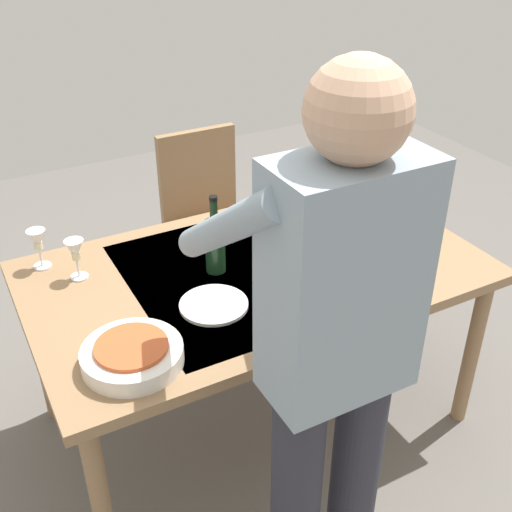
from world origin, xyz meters
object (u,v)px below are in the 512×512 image
at_px(person_server, 333,352).
at_px(dining_table, 256,283).
at_px(chair_near, 207,212).
at_px(wine_bottle, 215,244).
at_px(wine_glass_left, 75,252).
at_px(water_cup_near_left, 321,191).
at_px(water_cup_near_right, 337,255).
at_px(wine_glass_right, 38,242).
at_px(dinner_plate_near, 214,305).
at_px(serving_bowl_pasta, 132,354).

bearing_deg(person_server, dining_table, -103.99).
relative_size(chair_near, wine_bottle, 3.07).
relative_size(chair_near, wine_glass_left, 6.03).
height_order(water_cup_near_left, water_cup_near_right, water_cup_near_left).
height_order(chair_near, water_cup_near_right, chair_near).
height_order(wine_glass_left, water_cup_near_right, wine_glass_left).
bearing_deg(water_cup_near_right, water_cup_near_left, -116.74).
distance_m(wine_glass_left, water_cup_near_right, 0.93).
height_order(wine_glass_right, dinner_plate_near, wine_glass_right).
relative_size(chair_near, water_cup_near_right, 9.81).
distance_m(chair_near, dinner_plate_near, 1.12).
bearing_deg(person_server, serving_bowl_pasta, -50.00).
bearing_deg(wine_bottle, dining_table, 158.24).
bearing_deg(wine_glass_left, wine_bottle, 157.34).
distance_m(water_cup_near_left, dinner_plate_near, 0.88).
bearing_deg(wine_bottle, wine_glass_left, -22.66).
distance_m(wine_glass_right, water_cup_near_left, 1.19).
bearing_deg(serving_bowl_pasta, wine_bottle, -141.29).
height_order(dining_table, serving_bowl_pasta, serving_bowl_pasta).
height_order(wine_glass_left, serving_bowl_pasta, wine_glass_left).
height_order(dining_table, water_cup_near_left, water_cup_near_left).
height_order(water_cup_near_right, serving_bowl_pasta, water_cup_near_right).
height_order(wine_glass_left, wine_glass_right, same).
bearing_deg(water_cup_near_left, chair_near, -59.44).
xyz_separation_m(wine_bottle, water_cup_near_left, (-0.64, -0.28, -0.06)).
bearing_deg(dining_table, water_cup_near_left, -146.06).
height_order(dining_table, water_cup_near_right, water_cup_near_right).
bearing_deg(serving_bowl_pasta, person_server, 130.00).
height_order(chair_near, wine_glass_left, chair_near).
bearing_deg(wine_glass_right, water_cup_near_right, 152.10).
height_order(dining_table, dinner_plate_near, dinner_plate_near).
bearing_deg(chair_near, wine_glass_left, 38.90).
bearing_deg(dining_table, wine_glass_left, -22.45).
bearing_deg(water_cup_near_left, dinner_plate_near, 33.12).
xyz_separation_m(water_cup_near_left, water_cup_near_right, (0.23, 0.46, -0.01)).
xyz_separation_m(water_cup_near_left, serving_bowl_pasta, (1.07, 0.63, -0.02)).
bearing_deg(wine_bottle, water_cup_near_left, -156.05).
bearing_deg(serving_bowl_pasta, water_cup_near_left, -149.53).
relative_size(dining_table, dinner_plate_near, 7.11).
bearing_deg(wine_glass_left, chair_near, -141.10).
height_order(person_server, water_cup_near_right, person_server).
bearing_deg(wine_glass_right, dining_table, 151.21).
height_order(serving_bowl_pasta, dinner_plate_near, serving_bowl_pasta).
bearing_deg(wine_bottle, person_server, 86.45).
distance_m(wine_glass_right, serving_bowl_pasta, 0.68).
height_order(wine_glass_right, serving_bowl_pasta, wine_glass_right).
height_order(wine_glass_right, water_cup_near_right, wine_glass_right).
relative_size(wine_bottle, water_cup_near_left, 2.79).
height_order(chair_near, wine_bottle, wine_bottle).
bearing_deg(water_cup_near_right, wine_glass_left, -23.44).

